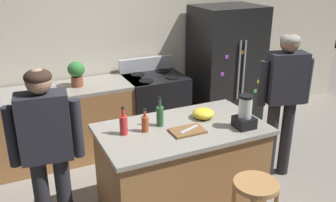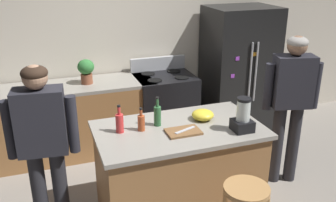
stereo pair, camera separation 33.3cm
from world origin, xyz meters
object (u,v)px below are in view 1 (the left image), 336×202
Objects in this scene: kitchen_island at (181,170)px; mixing_bowl at (203,113)px; bottle_olive_oil at (160,115)px; bar_stool at (255,200)px; person_by_sink_right at (284,93)px; bottle_cooking_sauce at (145,123)px; blender_appliance at (245,114)px; chef_knife at (189,129)px; refrigerator at (225,69)px; person_by_island_left at (46,143)px; stove_range at (155,108)px; bottle_soda at (124,124)px; cutting_board at (187,131)px; potted_plant at (76,72)px.

mixing_bowl is at bearing 19.77° from kitchen_island.
bar_stool is at bearing -63.46° from bottle_olive_oil.
mixing_bowl is (0.45, -0.02, -0.05)m from bottle_olive_oil.
person_by_sink_right is 7.57× the size of bottle_cooking_sauce.
blender_appliance reaches higher than mixing_bowl.
person_by_sink_right is at bearing -9.40° from chef_knife.
chef_knife is at bearing -131.83° from refrigerator.
person_by_island_left reaches higher than blender_appliance.
mixing_bowl is at bearing -94.18° from stove_range.
kitchen_island is 0.59m from bottle_olive_oil.
mixing_bowl is (-1.17, -1.40, 0.08)m from refrigerator.
refrigerator is at bearing 35.50° from bottle_soda.
bottle_soda is at bearing 159.38° from cutting_board.
mixing_bowl is (0.28, 0.10, 0.50)m from kitchen_island.
potted_plant is (-0.88, 2.31, 0.54)m from bar_stool.
refrigerator is 6.84× the size of bottle_soda.
bottle_soda is 0.80m from mixing_bowl.
blender_appliance reaches higher than stove_range.
refrigerator is 1.15m from stove_range.
mixing_bowl is at bearing 3.41° from bottle_cooking_sauce.
person_by_sink_right is 0.88m from blender_appliance.
bottle_olive_oil is (-0.44, 0.87, 0.47)m from bar_stool.
bar_stool is 1.11m from bottle_cooking_sauce.
refrigerator is 2.43m from bottle_soda.
cutting_board is (-0.39, -1.63, 0.45)m from stove_range.
mixing_bowl reaches higher than bar_stool.
cutting_board is at bearing -53.65° from bottle_olive_oil.
potted_plant is (-1.91, 1.40, 0.09)m from person_by_sink_right.
person_by_island_left is 0.65m from bottle_soda.
blender_appliance reaches higher than kitchen_island.
kitchen_island is 5.04× the size of potted_plant.
kitchen_island is at bearing -5.92° from person_by_island_left.
bottle_soda is at bearing -175.76° from bottle_olive_oil.
bar_stool is 0.95m from mixing_bowl.
person_by_sink_right is 5.45× the size of potted_plant.
stove_range is 1.78m from bottle_soda.
refrigerator is 1.07× the size of person_by_sink_right.
refrigerator is at bearing 83.60° from person_by_sink_right.
cutting_board is (0.16, -0.22, -0.09)m from bottle_olive_oil.
bottle_cooking_sauce is at bearing -3.93° from person_by_island_left.
refrigerator is at bearing 40.50° from bottle_olive_oil.
refrigerator is at bearing 47.78° from cutting_board.
person_by_island_left is 1.19m from cutting_board.
cutting_board reaches higher than bar_stool.
stove_range is 2.15m from person_by_island_left.
mixing_bowl is at bearing -0.82° from person_by_island_left.
cutting_board is (-1.30, -0.25, -0.07)m from person_by_sink_right.
cutting_board is at bearing -143.96° from mixing_bowl.
potted_plant is (0.56, 1.43, 0.13)m from person_by_island_left.
bottle_soda is at bearing -144.50° from refrigerator.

